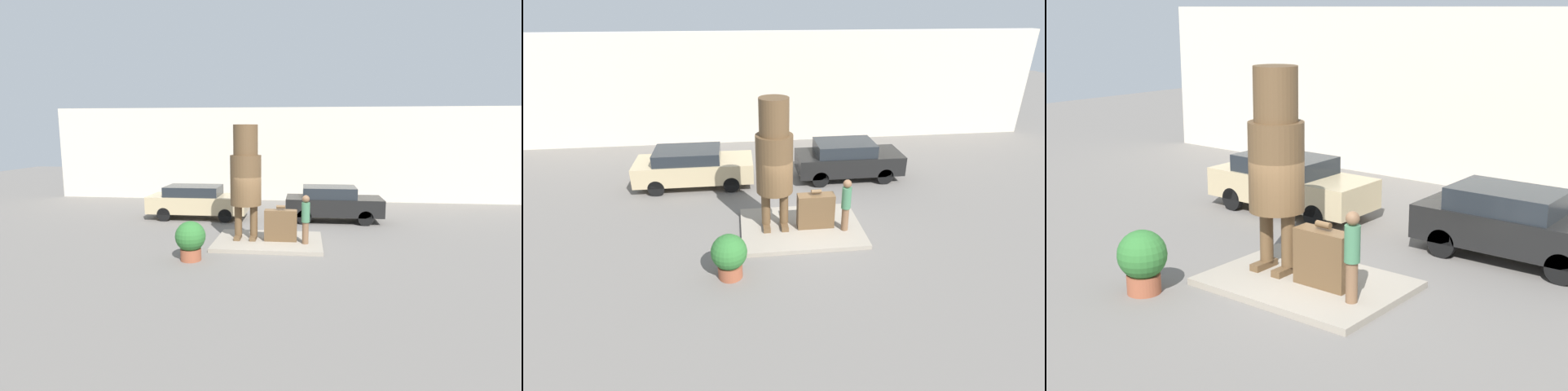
{
  "view_description": "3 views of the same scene",
  "coord_description": "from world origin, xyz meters",
  "views": [
    {
      "loc": [
        1.31,
        -14.7,
        4.18
      ],
      "look_at": [
        -0.27,
        -0.17,
        1.84
      ],
      "focal_mm": 28.0,
      "sensor_mm": 36.0,
      "label": 1
    },
    {
      "loc": [
        -1.95,
        -11.55,
        6.95
      ],
      "look_at": [
        -0.59,
        -0.17,
        1.38
      ],
      "focal_mm": 28.0,
      "sensor_mm": 36.0,
      "label": 2
    },
    {
      "loc": [
        8.54,
        -10.87,
        5.51
      ],
      "look_at": [
        -0.0,
        0.02,
        1.91
      ],
      "focal_mm": 50.0,
      "sensor_mm": 36.0,
      "label": 3
    }
  ],
  "objects": [
    {
      "name": "ground_plane",
      "position": [
        0.0,
        0.0,
        0.0
      ],
      "size": [
        60.0,
        60.0,
        0.0
      ],
      "primitive_type": "plane",
      "color": "slate"
    },
    {
      "name": "pedestal",
      "position": [
        0.0,
        0.0,
        0.07
      ],
      "size": [
        3.96,
        2.88,
        0.14
      ],
      "color": "gray",
      "rests_on": "ground_plane"
    },
    {
      "name": "building_backdrop",
      "position": [
        0.0,
        9.81,
        2.76
      ],
      "size": [
        28.0,
        0.6,
        5.53
      ],
      "color": "beige",
      "rests_on": "ground_plane"
    },
    {
      "name": "statue_figure",
      "position": [
        -0.86,
        0.09,
        2.63
      ],
      "size": [
        1.15,
        1.15,
        4.26
      ],
      "color": "brown",
      "rests_on": "pedestal"
    },
    {
      "name": "giant_suitcase",
      "position": [
        0.46,
        -0.06,
        0.72
      ],
      "size": [
        1.19,
        0.43,
        1.33
      ],
      "color": "brown",
      "rests_on": "pedestal"
    },
    {
      "name": "tourist",
      "position": [
        1.37,
        -0.38,
        1.11
      ],
      "size": [
        0.3,
        0.3,
        1.77
      ],
      "color": "brown",
      "rests_on": "pedestal"
    },
    {
      "name": "parked_car_tan",
      "position": [
        -3.78,
        4.07,
        0.84
      ],
      "size": [
        4.68,
        1.84,
        1.57
      ],
      "color": "tan",
      "rests_on": "ground_plane"
    },
    {
      "name": "parked_car_black",
      "position": [
        2.62,
        4.09,
        0.86
      ],
      "size": [
        4.37,
        1.79,
        1.62
      ],
      "color": "black",
      "rests_on": "ground_plane"
    },
    {
      "name": "planter_pot",
      "position": [
        -2.33,
        -2.27,
        0.71
      ],
      "size": [
        0.99,
        0.99,
        1.29
      ],
      "color": "brown",
      "rests_on": "ground_plane"
    }
  ]
}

